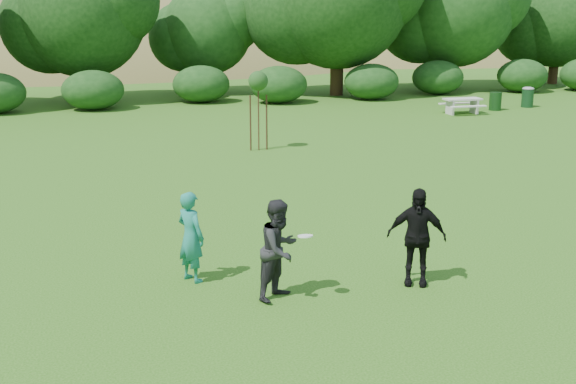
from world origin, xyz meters
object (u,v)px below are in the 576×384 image
object	(u,v)px
sapling	(258,83)
player_teal	(191,237)
trash_can_lidded	(528,97)
player_grey	(280,249)
player_black	(416,237)
trash_can_near	(495,101)
picnic_table	(462,103)

from	to	relation	value
sapling	player_teal	bearing A→B (deg)	-109.22
trash_can_lidded	player_teal	bearing A→B (deg)	-136.17
player_teal	player_grey	xyz separation A→B (m)	(1.40, -1.25, 0.03)
player_black	trash_can_near	bearing A→B (deg)	80.26
player_black	picnic_table	bearing A→B (deg)	83.86
player_black	trash_can_lidded	size ratio (longest dim) A/B	1.78
player_teal	picnic_table	distance (m)	24.05
player_grey	trash_can_near	world-z (taller)	player_grey
trash_can_near	sapling	bearing A→B (deg)	-153.97
trash_can_lidded	sapling	bearing A→B (deg)	-155.54
player_teal	trash_can_lidded	bearing A→B (deg)	-78.75
player_grey	sapling	bearing A→B (deg)	39.44
player_teal	trash_can_near	world-z (taller)	player_teal
picnic_table	trash_can_lidded	world-z (taller)	trash_can_lidded
picnic_table	player_black	bearing A→B (deg)	-121.12
trash_can_near	trash_can_lidded	distance (m)	2.27
picnic_table	trash_can_lidded	size ratio (longest dim) A/B	1.71
player_teal	player_grey	distance (m)	1.88
player_teal	trash_can_near	distance (m)	26.06
player_teal	sapling	bearing A→B (deg)	-51.81
trash_can_lidded	trash_can_near	bearing A→B (deg)	-166.23
player_teal	picnic_table	size ratio (longest dim) A/B	0.98
player_grey	picnic_table	distance (m)	24.16
player_teal	sapling	world-z (taller)	sapling
player_black	picnic_table	distance (m)	22.74
trash_can_near	sapling	xyz separation A→B (m)	(-13.77, -6.73, 1.97)
player_teal	player_black	xyz separation A→B (m)	(4.02, -1.31, 0.06)
player_black	trash_can_near	size ratio (longest dim) A/B	2.08
player_black	sapling	world-z (taller)	sapling
player_grey	sapling	distance (m)	13.75
player_teal	sapling	distance (m)	12.93
trash_can_near	sapling	size ratio (longest dim) A/B	0.32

